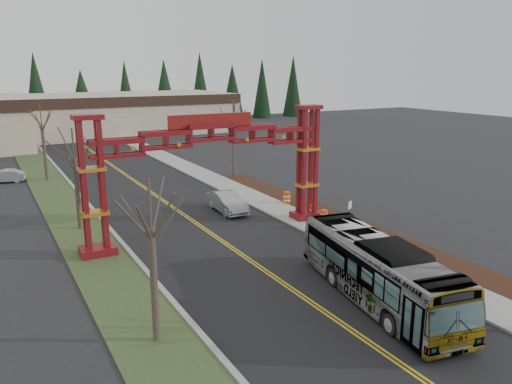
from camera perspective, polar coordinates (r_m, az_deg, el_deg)
ground at (r=22.12m, az=15.72°, el=-18.15°), size 200.00×200.00×0.00m
road at (r=41.96m, az=-8.84°, el=-2.19°), size 12.00×110.00×0.02m
lane_line_left at (r=41.92m, az=-9.00°, el=-2.19°), size 0.12×100.00×0.01m
lane_line_right at (r=42.00m, az=-8.69°, el=-2.15°), size 0.12×100.00×0.01m
curb_right at (r=44.34m, az=-1.38°, el=-1.06°), size 0.30×110.00×0.15m
sidewalk_right at (r=45.00m, az=0.25°, el=-0.82°), size 2.60×110.00×0.14m
landscape_strip at (r=35.07m, az=16.23°, el=-5.77°), size 2.60×50.00×0.12m
grass_median at (r=40.06m, az=-19.64°, el=-3.59°), size 4.00×110.00×0.08m
curb_left at (r=40.36m, az=-17.06°, el=-3.21°), size 0.30×110.00×0.15m
gateway_arch at (r=34.30m, az=-5.11°, el=4.54°), size 18.20×1.60×8.90m
retail_building_east at (r=96.21m, az=-14.86°, el=8.71°), size 38.00×20.30×7.00m
conifer_treeline at (r=105.98m, az=-21.82°, el=10.25°), size 116.10×5.60×13.00m
transit_bus at (r=26.17m, az=13.74°, el=-8.73°), size 4.82×12.16×3.30m
silver_sedan at (r=41.21m, az=-3.34°, el=-1.16°), size 1.83×5.04×1.65m
parked_car_far_a at (r=57.97m, az=-26.84°, el=1.62°), size 4.30×2.16×1.35m
bare_tree_median_near at (r=21.00m, az=-11.90°, el=-4.17°), size 3.20×3.20×7.28m
bare_tree_median_mid at (r=37.97m, az=-20.05°, el=3.68°), size 3.23×3.23×7.50m
bare_tree_median_far at (r=56.50m, az=-23.29°, el=7.00°), size 3.17×3.17×7.95m
bare_tree_right_far at (r=53.49m, az=-2.61°, el=8.01°), size 3.36×3.36×8.28m
street_sign at (r=37.31m, az=10.67°, el=-1.93°), size 0.45×0.23×2.09m
barrel_south at (r=38.73m, az=7.79°, el=-2.75°), size 0.55×0.55×1.02m
barrel_mid at (r=39.82m, az=6.49°, el=-2.23°), size 0.56×0.56×1.04m
barrel_north at (r=43.57m, az=3.55°, el=-0.69°), size 0.60×0.60×1.11m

